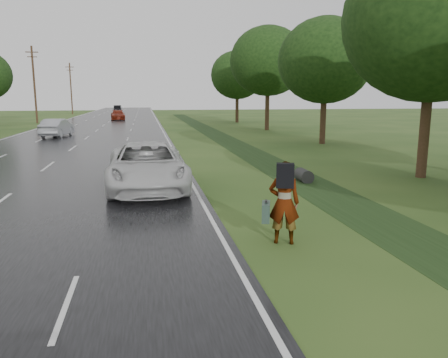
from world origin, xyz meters
TOP-DOWN VIEW (x-y plane):
  - road at (0.00, 45.00)m, footprint 14.00×180.00m
  - edge_stripe_east at (6.75, 45.00)m, footprint 0.12×180.00m
  - edge_stripe_west at (-6.75, 45.00)m, footprint 0.12×180.00m
  - center_line at (0.00, 45.00)m, footprint 0.12×180.00m
  - drainage_ditch at (11.50, 18.71)m, footprint 2.20×120.00m
  - utility_pole_far at (-9.20, 55.00)m, footprint 1.60×0.26m
  - utility_pole_distant at (-9.20, 85.00)m, footprint 1.60×0.26m
  - tree_east_b at (17.00, 10.00)m, footprint 7.60×7.60m
  - tree_east_c at (18.20, 24.00)m, footprint 7.00×7.00m
  - tree_east_d at (17.80, 38.00)m, footprint 8.00×8.00m
  - tree_east_f at (17.50, 52.00)m, footprint 7.20×7.20m
  - pedestrian at (8.17, 2.57)m, footprint 0.99×1.00m
  - white_pickup at (4.97, 9.59)m, footprint 3.06×6.40m
  - silver_sedan at (-2.68, 33.38)m, footprint 2.34×4.98m
  - far_car_red at (1.00, 61.02)m, footprint 2.44×5.20m
  - far_car_dark at (-1.00, 96.61)m, footprint 1.58×4.51m

SIDE VIEW (x-z plane):
  - road at x=0.00m, z-range 0.00..0.04m
  - drainage_ditch at x=11.50m, z-range -0.24..0.32m
  - edge_stripe_east at x=6.75m, z-range 0.04..0.05m
  - edge_stripe_west at x=-6.75m, z-range 0.04..0.05m
  - center_line at x=0.00m, z-range 0.04..0.05m
  - far_car_red at x=1.00m, z-range 0.04..1.51m
  - far_car_dark at x=-1.00m, z-range 0.04..1.53m
  - silver_sedan at x=-2.68m, z-range 0.04..1.62m
  - white_pickup at x=4.97m, z-range 0.04..1.80m
  - pedestrian at x=8.17m, z-range 0.03..2.08m
  - utility_pole_far at x=-9.20m, z-range 0.20..10.20m
  - utility_pole_distant at x=-9.20m, z-range 0.20..10.20m
  - tree_east_c at x=18.20m, z-range 1.49..10.78m
  - tree_east_f at x=17.50m, z-range 1.56..11.18m
  - tree_east_b at x=17.00m, z-range 1.63..11.74m
  - tree_east_d at x=17.80m, z-range 1.77..12.53m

